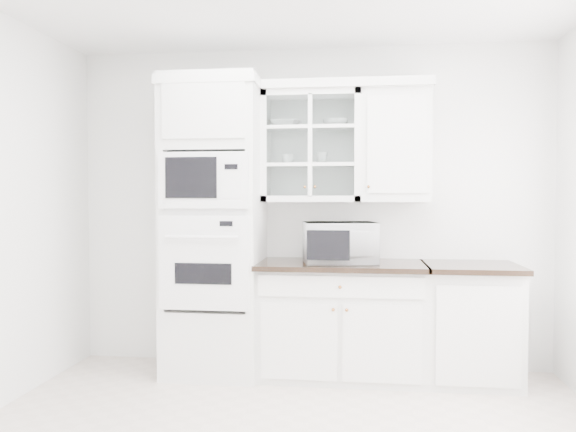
# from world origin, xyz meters

# --- Properties ---
(room_shell) EXTENTS (4.00, 3.50, 2.70)m
(room_shell) POSITION_xyz_m (0.00, 0.43, 1.78)
(room_shell) COLOR white
(room_shell) RESTS_ON ground
(oven_column) EXTENTS (0.76, 0.68, 2.40)m
(oven_column) POSITION_xyz_m (-0.75, 1.42, 1.20)
(oven_column) COLOR white
(oven_column) RESTS_ON ground
(base_cabinet_run) EXTENTS (1.32, 0.67, 0.92)m
(base_cabinet_run) POSITION_xyz_m (0.28, 1.45, 0.46)
(base_cabinet_run) COLOR white
(base_cabinet_run) RESTS_ON ground
(extra_base_cabinet) EXTENTS (0.72, 0.67, 0.92)m
(extra_base_cabinet) POSITION_xyz_m (1.28, 1.45, 0.46)
(extra_base_cabinet) COLOR white
(extra_base_cabinet) RESTS_ON ground
(upper_cabinet_glass) EXTENTS (0.80, 0.33, 0.90)m
(upper_cabinet_glass) POSITION_xyz_m (0.03, 1.58, 1.85)
(upper_cabinet_glass) COLOR white
(upper_cabinet_glass) RESTS_ON room_shell
(upper_cabinet_solid) EXTENTS (0.55, 0.33, 0.90)m
(upper_cabinet_solid) POSITION_xyz_m (0.71, 1.58, 1.85)
(upper_cabinet_solid) COLOR white
(upper_cabinet_solid) RESTS_ON room_shell
(crown_molding) EXTENTS (2.14, 0.38, 0.07)m
(crown_molding) POSITION_xyz_m (-0.07, 1.56, 2.33)
(crown_molding) COLOR white
(crown_molding) RESTS_ON room_shell
(countertop_microwave) EXTENTS (0.63, 0.56, 0.32)m
(countertop_microwave) POSITION_xyz_m (0.27, 1.40, 1.08)
(countertop_microwave) COLOR white
(countertop_microwave) RESTS_ON base_cabinet_run
(bowl_a) EXTENTS (0.27, 0.27, 0.06)m
(bowl_a) POSITION_xyz_m (-0.19, 1.58, 2.04)
(bowl_a) COLOR white
(bowl_a) RESTS_ON upper_cabinet_glass
(bowl_b) EXTENTS (0.26, 0.26, 0.06)m
(bowl_b) POSITION_xyz_m (0.22, 1.59, 2.04)
(bowl_b) COLOR white
(bowl_b) RESTS_ON upper_cabinet_glass
(cup_a) EXTENTS (0.11, 0.11, 0.08)m
(cup_a) POSITION_xyz_m (-0.17, 1.58, 1.75)
(cup_a) COLOR white
(cup_a) RESTS_ON upper_cabinet_glass
(cup_b) EXTENTS (0.11, 0.11, 0.10)m
(cup_b) POSITION_xyz_m (0.11, 1.59, 1.76)
(cup_b) COLOR white
(cup_b) RESTS_ON upper_cabinet_glass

